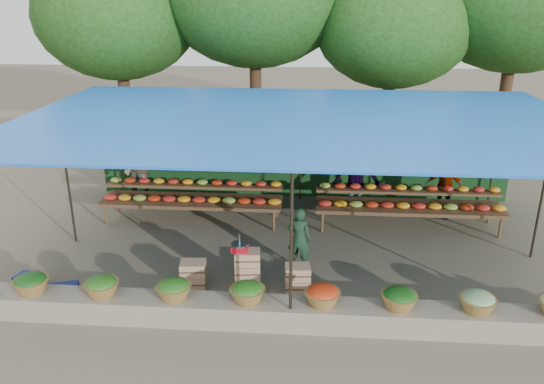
# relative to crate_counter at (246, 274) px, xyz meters

# --- Properties ---
(ground) EXTENTS (60.00, 60.00, 0.00)m
(ground) POSITION_rel_crate_counter_xyz_m (0.85, 1.70, -0.31)
(ground) COLOR #635C49
(ground) RESTS_ON ground
(stone_curb) EXTENTS (10.60, 0.55, 0.40)m
(stone_curb) POSITION_rel_crate_counter_xyz_m (0.85, -1.05, -0.11)
(stone_curb) COLOR #6C6156
(stone_curb) RESTS_ON ground
(stall_canopy) EXTENTS (10.80, 6.60, 2.82)m
(stall_canopy) POSITION_rel_crate_counter_xyz_m (0.85, 1.78, 2.36)
(stall_canopy) COLOR black
(stall_canopy) RESTS_ON ground
(produce_baskets) EXTENTS (8.98, 0.58, 0.34)m
(produce_baskets) POSITION_rel_crate_counter_xyz_m (0.75, -1.05, 0.25)
(produce_baskets) COLOR brown
(produce_baskets) RESTS_ON stone_curb
(netting_backdrop) EXTENTS (10.60, 0.06, 2.50)m
(netting_backdrop) POSITION_rel_crate_counter_xyz_m (0.85, 4.85, 0.94)
(netting_backdrop) COLOR #164019
(netting_backdrop) RESTS_ON ground
(tree_row) EXTENTS (16.51, 5.50, 7.12)m
(tree_row) POSITION_rel_crate_counter_xyz_m (1.35, 7.79, 4.39)
(tree_row) COLOR #332212
(tree_row) RESTS_ON ground
(fruit_table_left) EXTENTS (4.21, 0.95, 0.93)m
(fruit_table_left) POSITION_rel_crate_counter_xyz_m (-1.64, 3.05, 0.30)
(fruit_table_left) COLOR brown
(fruit_table_left) RESTS_ON ground
(fruit_table_right) EXTENTS (4.21, 0.95, 0.93)m
(fruit_table_right) POSITION_rel_crate_counter_xyz_m (3.36, 3.05, 0.30)
(fruit_table_right) COLOR brown
(fruit_table_right) RESTS_ON ground
(crate_counter) EXTENTS (2.38, 0.38, 0.77)m
(crate_counter) POSITION_rel_crate_counter_xyz_m (0.00, 0.00, 0.00)
(crate_counter) COLOR tan
(crate_counter) RESTS_ON ground
(weighing_scale) EXTENTS (0.30, 0.30, 0.32)m
(weighing_scale) POSITION_rel_crate_counter_xyz_m (-0.11, -0.00, 0.54)
(weighing_scale) COLOR red
(weighing_scale) RESTS_ON crate_counter
(vendor_seated) EXTENTS (0.51, 0.38, 1.27)m
(vendor_seated) POSITION_rel_crate_counter_xyz_m (0.92, 0.87, 0.32)
(vendor_seated) COLOR #193923
(vendor_seated) RESTS_ON ground
(customer_left) EXTENTS (1.05, 0.91, 1.87)m
(customer_left) POSITION_rel_crate_counter_xyz_m (-3.27, 4.14, 0.63)
(customer_left) COLOR slate
(customer_left) RESTS_ON ground
(customer_mid) EXTENTS (1.29, 0.83, 1.88)m
(customer_mid) POSITION_rel_crate_counter_xyz_m (2.22, 3.86, 0.63)
(customer_mid) COLOR slate
(customer_mid) RESTS_ON ground
(customer_right) EXTENTS (0.95, 0.65, 1.50)m
(customer_right) POSITION_rel_crate_counter_xyz_m (4.28, 3.70, 0.44)
(customer_right) COLOR slate
(customer_right) RESTS_ON ground
(blue_crate_front) EXTENTS (0.60, 0.51, 0.31)m
(blue_crate_front) POSITION_rel_crate_counter_xyz_m (-3.12, -0.68, -0.16)
(blue_crate_front) COLOR navy
(blue_crate_front) RESTS_ON ground
(blue_crate_back) EXTENTS (0.50, 0.40, 0.26)m
(blue_crate_back) POSITION_rel_crate_counter_xyz_m (-3.96, -0.28, -0.18)
(blue_crate_back) COLOR navy
(blue_crate_back) RESTS_ON ground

